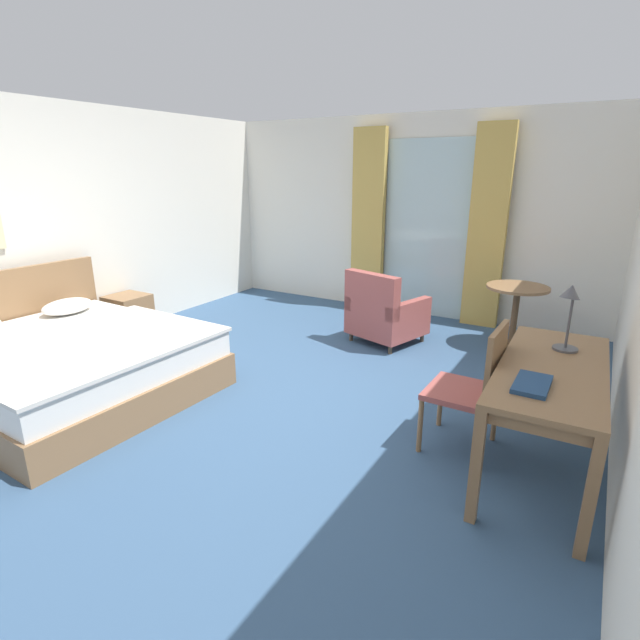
# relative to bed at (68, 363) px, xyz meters

# --- Properties ---
(ground) EXTENTS (5.84, 6.99, 0.10)m
(ground) POSITION_rel_bed_xyz_m (1.52, 0.78, -0.33)
(ground) COLOR #38567A
(wall_back) EXTENTS (5.44, 0.12, 2.57)m
(wall_back) POSITION_rel_bed_xyz_m (1.52, 4.01, 1.00)
(wall_back) COLOR white
(wall_back) RESTS_ON ground
(wall_left) EXTENTS (0.12, 6.59, 2.57)m
(wall_left) POSITION_rel_bed_xyz_m (-1.14, 0.78, 1.00)
(wall_left) COLOR white
(wall_left) RESTS_ON ground
(balcony_glass_door) EXTENTS (1.13, 0.02, 2.26)m
(balcony_glass_door) POSITION_rel_bed_xyz_m (1.84, 3.93, 0.85)
(balcony_glass_door) COLOR silver
(balcony_glass_door) RESTS_ON ground
(curtain_panel_left) EXTENTS (0.45, 0.10, 2.41)m
(curtain_panel_left) POSITION_rel_bed_xyz_m (1.05, 3.83, 0.92)
(curtain_panel_left) COLOR tan
(curtain_panel_left) RESTS_ON ground
(curtain_panel_right) EXTENTS (0.44, 0.10, 2.41)m
(curtain_panel_right) POSITION_rel_bed_xyz_m (2.63, 3.83, 0.92)
(curtain_panel_right) COLOR tan
(curtain_panel_right) RESTS_ON ground
(bed) EXTENTS (2.17, 1.97, 0.98)m
(bed) POSITION_rel_bed_xyz_m (0.00, 0.00, 0.00)
(bed) COLOR olive
(bed) RESTS_ON ground
(nightstand) EXTENTS (0.42, 0.43, 0.49)m
(nightstand) POSITION_rel_bed_xyz_m (-0.84, 1.32, -0.04)
(nightstand) COLOR olive
(nightstand) RESTS_ON ground
(writing_desk) EXTENTS (0.64, 1.52, 0.73)m
(writing_desk) POSITION_rel_bed_xyz_m (3.72, 0.87, 0.36)
(writing_desk) COLOR olive
(writing_desk) RESTS_ON ground
(desk_chair) EXTENTS (0.46, 0.48, 0.92)m
(desk_chair) POSITION_rel_bed_xyz_m (3.26, 0.87, 0.22)
(desk_chair) COLOR #9E4C47
(desk_chair) RESTS_ON ground
(desk_lamp) EXTENTS (0.16, 0.18, 0.47)m
(desk_lamp) POSITION_rel_bed_xyz_m (3.74, 1.19, 0.76)
(desk_lamp) COLOR #4C4C51
(desk_lamp) RESTS_ON writing_desk
(closed_book) EXTENTS (0.18, 0.32, 0.03)m
(closed_book) POSITION_rel_bed_xyz_m (3.65, 0.49, 0.46)
(closed_book) COLOR navy
(closed_book) RESTS_ON writing_desk
(armchair_by_window) EXTENTS (0.86, 0.86, 0.83)m
(armchair_by_window) POSITION_rel_bed_xyz_m (1.85, 2.61, 0.05)
(armchair_by_window) COLOR #9E4C47
(armchair_by_window) RESTS_ON ground
(round_cafe_table) EXTENTS (0.65, 0.65, 0.69)m
(round_cafe_table) POSITION_rel_bed_xyz_m (3.14, 3.21, 0.23)
(round_cafe_table) COLOR olive
(round_cafe_table) RESTS_ON ground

